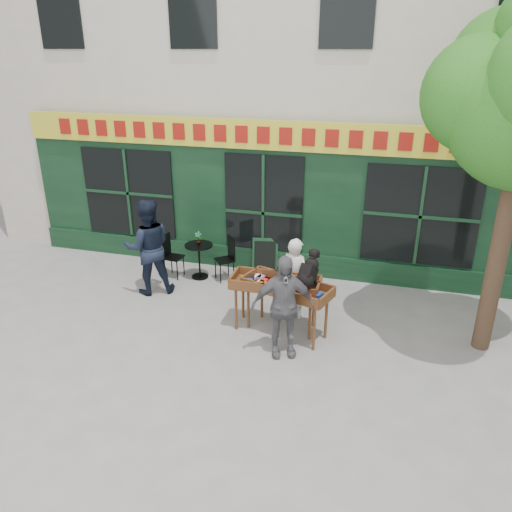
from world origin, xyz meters
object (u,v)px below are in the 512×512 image
(dog, at_px, (308,269))
(woman, at_px, (295,278))
(bistro_table, at_px, (199,254))
(man_left, at_px, (148,247))
(book_cart_center, at_px, (287,290))
(book_cart_right, at_px, (275,286))
(man_right, at_px, (283,306))

(dog, xyz_separation_m, woman, (-0.35, 0.70, -0.52))
(dog, relative_size, bistro_table, 0.79)
(bistro_table, relative_size, man_left, 0.39)
(bistro_table, bearing_deg, book_cart_center, -36.97)
(book_cart_right, relative_size, bistro_table, 1.99)
(book_cart_center, height_order, dog, dog)
(man_right, bearing_deg, book_cart_right, 90.88)
(book_cart_right, bearing_deg, bistro_table, 141.02)
(dog, bearing_deg, book_cart_right, -177.23)
(dog, distance_m, bistro_table, 3.27)
(dog, distance_m, woman, 0.94)
(book_cart_right, xyz_separation_m, bistro_table, (-2.07, 1.62, -0.28))
(book_cart_center, relative_size, woman, 1.06)
(book_cart_right, height_order, man_left, man_left)
(woman, bearing_deg, book_cart_right, 85.26)
(book_cart_center, bearing_deg, woman, 108.12)
(book_cart_center, distance_m, woman, 0.65)
(bistro_table, xyz_separation_m, man_left, (-0.70, -0.90, 0.43))
(man_left, bearing_deg, man_right, 123.69)
(dog, xyz_separation_m, man_left, (-3.35, 0.88, -0.32))
(man_right, bearing_deg, man_left, 133.49)
(book_cart_right, bearing_deg, man_right, -69.12)
(woman, xyz_separation_m, bistro_table, (-2.30, 1.08, -0.22))
(bistro_table, bearing_deg, book_cart_right, -38.06)
(book_cart_center, height_order, woman, woman)
(book_cart_right, distance_m, bistro_table, 2.64)
(book_cart_right, xyz_separation_m, man_right, (0.30, -0.75, 0.04))
(book_cart_center, distance_m, dog, 0.59)
(bistro_table, bearing_deg, man_right, -45.02)
(book_cart_center, bearing_deg, dog, 9.99)
(book_cart_center, distance_m, man_right, 0.65)
(book_cart_center, bearing_deg, book_cart_right, 172.64)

